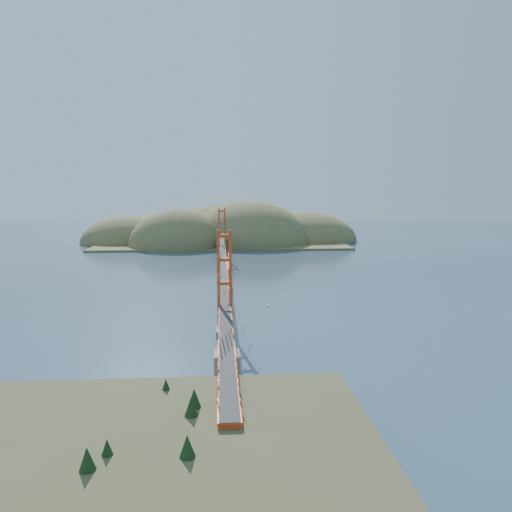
{
  "coord_description": "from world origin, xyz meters",
  "views": [
    {
      "loc": [
        -0.43,
        -83.72,
        16.06
      ],
      "look_at": [
        5.62,
        0.0,
        4.71
      ],
      "focal_mm": 35.0,
      "sensor_mm": 36.0,
      "label": 1
    }
  ],
  "objects": [
    {
      "name": "approach_viaduct",
      "position": [
        0.0,
        -51.91,
        2.55
      ],
      "size": [
        1.4,
        12.0,
        3.38
      ],
      "color": "red",
      "rests_on": "ground"
    },
    {
      "name": "fort",
      "position": [
        0.4,
        -47.8,
        0.67
      ],
      "size": [
        3.7,
        2.3,
        1.75
      ],
      "color": "brown",
      "rests_on": "ground"
    },
    {
      "name": "near_bluff",
      "position": [
        -4.01,
        -59.25,
        1.46
      ],
      "size": [
        24.0,
        20.5,
        4.28
      ],
      "color": "#48522E",
      "rests_on": "ground"
    },
    {
      "name": "sailboat_5",
      "position": [
        46.55,
        9.4,
        0.16
      ],
      "size": [
        0.66,
        0.66,
        0.71
      ],
      "color": "white",
      "rests_on": "ground"
    },
    {
      "name": "ground",
      "position": [
        0.0,
        0.0,
        0.0
      ],
      "size": [
        320.0,
        320.0,
        0.0
      ],
      "primitive_type": "plane",
      "color": "#314962",
      "rests_on": "ground"
    },
    {
      "name": "sailboat_13",
      "position": [
        32.22,
        -21.56,
        0.14
      ],
      "size": [
        0.55,
        0.55,
        0.57
      ],
      "color": "white",
      "rests_on": "ground"
    },
    {
      "name": "sailboat_1",
      "position": [
        16.19,
        15.3,
        0.14
      ],
      "size": [
        0.55,
        0.55,
        0.58
      ],
      "color": "white",
      "rests_on": "ground"
    },
    {
      "name": "sailboat_7",
      "position": [
        22.02,
        36.49,
        0.16
      ],
      "size": [
        0.64,
        0.56,
        0.73
      ],
      "color": "white",
      "rests_on": "ground"
    },
    {
      "name": "sailboat_9",
      "position": [
        47.93,
        23.5,
        0.14
      ],
      "size": [
        0.55,
        0.55,
        0.58
      ],
      "color": "white",
      "rests_on": "ground"
    },
    {
      "name": "bridge",
      "position": [
        0.0,
        0.18,
        7.01
      ],
      "size": [
        2.2,
        94.4,
        12.0
      ],
      "color": "gray",
      "rests_on": "ground"
    },
    {
      "name": "sailboat_14",
      "position": [
        32.62,
        -1.7,
        0.16
      ],
      "size": [
        0.69,
        0.69,
        0.72
      ],
      "color": "white",
      "rests_on": "ground"
    },
    {
      "name": "far_headlands",
      "position": [
        2.21,
        68.52,
        0.0
      ],
      "size": [
        84.0,
        58.0,
        25.0
      ],
      "color": "olive",
      "rests_on": "ground"
    },
    {
      "name": "sailboat_8",
      "position": [
        40.03,
        21.79,
        0.14
      ],
      "size": [
        0.53,
        0.47,
        0.6
      ],
      "color": "white",
      "rests_on": "ground"
    },
    {
      "name": "sailboat_12",
      "position": [
        13.91,
        20.99,
        0.15
      ],
      "size": [
        0.63,
        0.57,
        0.71
      ],
      "color": "white",
      "rests_on": "ground"
    },
    {
      "name": "promontory",
      "position": [
        0.0,
        -48.5,
        0.12
      ],
      "size": [
        9.0,
        6.0,
        0.24
      ],
      "primitive_type": "cube",
      "color": "#59544C",
      "rests_on": "ground"
    },
    {
      "name": "sailboat_16",
      "position": [
        19.33,
        14.55,
        0.15
      ],
      "size": [
        0.62,
        0.62,
        0.65
      ],
      "color": "white",
      "rests_on": "ground"
    },
    {
      "name": "sailboat_0",
      "position": [
        20.91,
        -4.19,
        0.14
      ],
      "size": [
        0.51,
        0.54,
        0.61
      ],
      "color": "white",
      "rests_on": "ground"
    },
    {
      "name": "sailboat_10",
      "position": [
        6.0,
        -16.54,
        0.15
      ],
      "size": [
        0.52,
        0.6,
        0.69
      ],
      "color": "white",
      "rests_on": "ground"
    },
    {
      "name": "sailboat_17",
      "position": [
        32.1,
        20.09,
        0.15
      ],
      "size": [
        0.56,
        0.48,
        0.64
      ],
      "color": "white",
      "rests_on": "ground"
    },
    {
      "name": "sailboat_4",
      "position": [
        38.41,
        12.69,
        0.14
      ],
      "size": [
        0.48,
        0.52,
        0.59
      ],
      "color": "white",
      "rests_on": "ground"
    }
  ]
}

